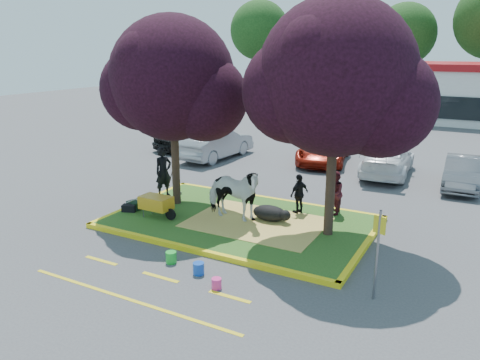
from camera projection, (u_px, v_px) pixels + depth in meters
The scene contains 32 objects.
ground at pixel (240, 224), 15.27m from camera, with size 90.00×90.00×0.00m, color #424244.
median_island at pixel (240, 222), 15.25m from camera, with size 8.00×5.00×0.15m, color #24531A.
curb_near at pixel (196, 251), 13.07m from camera, with size 8.30×0.16×0.15m, color yellow.
curb_far at pixel (273, 200), 17.43m from camera, with size 8.30×0.16×0.15m, color yellow.
curb_left at pixel (142, 203), 17.12m from camera, with size 0.16×5.30×0.15m, color yellow.
curb_right at pixel (365, 246), 13.38m from camera, with size 0.16×5.30×0.15m, color yellow.
straw_bedding at pixel (257, 222), 14.95m from camera, with size 4.20×3.00×0.01m, color #EBD560.
tree_purple_left at pixel (173, 84), 15.67m from camera, with size 5.06×4.20×6.51m.
tree_purple_right at pixel (337, 85), 12.84m from camera, with size 5.30×4.40×6.82m.
fire_lane_stripe_a at pixel (101, 261), 12.63m from camera, with size 1.10×0.12×0.01m, color yellow.
fire_lane_stripe_b at pixel (160, 277), 11.72m from camera, with size 1.10×0.12×0.01m, color yellow.
fire_lane_stripe_c at pixel (230, 297), 10.80m from camera, with size 1.10×0.12×0.01m, color yellow.
fire_lane_long at pixel (128, 299), 10.70m from camera, with size 6.00×0.10×0.01m, color yellow.
retail_building at pixel (428, 90), 37.41m from camera, with size 20.40×8.40×4.40m.
treeline at pixel (439, 23), 44.40m from camera, with size 46.58×7.80×14.63m.
cow at pixel (233, 194), 14.99m from camera, with size 0.95×2.09×1.76m, color white.
calf at pixel (270, 213), 15.08m from camera, with size 1.16×0.66×0.50m, color black.
handler at pixel (163, 172), 17.38m from camera, with size 0.68×0.45×1.88m, color black.
visitor_a at pixel (334, 193), 15.53m from camera, with size 0.72×0.56×1.48m, color #45131A.
visitor_b at pixel (299, 194), 15.66m from camera, with size 0.80×0.33×1.36m, color black.
wheelbarrow at pixel (156, 203), 15.33m from camera, with size 1.88×0.64×0.71m.
gear_bag_dark at pixel (129, 208), 15.94m from camera, with size 0.47×0.26×0.24m, color black.
gear_bag_green at pixel (134, 205), 16.16m from camera, with size 0.51×0.32×0.27m, color black.
sign_post at pixel (378, 246), 10.37m from camera, with size 0.29×0.13×2.15m.
bucket_green at pixel (171, 257), 12.47m from camera, with size 0.29×0.29×0.31m, color green.
bucket_pink at pixel (217, 283), 11.14m from camera, with size 0.24×0.24×0.26m, color #ED348A.
bucket_blue at pixel (199, 268), 11.84m from camera, with size 0.29×0.29×0.31m, color #1649B4.
car_black at pixel (192, 135), 26.38m from camera, with size 1.86×4.62×1.57m, color black.
car_silver at pixel (216, 143), 24.11m from camera, with size 1.66×4.75×1.56m, color #919398.
car_red at pixel (324, 149), 23.25m from camera, with size 2.20×4.77×1.33m, color maroon.
car_white at pixel (388, 159), 20.98m from camera, with size 1.97×4.84×1.40m, color white.
car_grey at pixel (463, 173), 19.03m from camera, with size 1.35×3.88×1.28m, color slate.
Camera 1 is at (6.80, -12.57, 5.56)m, focal length 35.00 mm.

